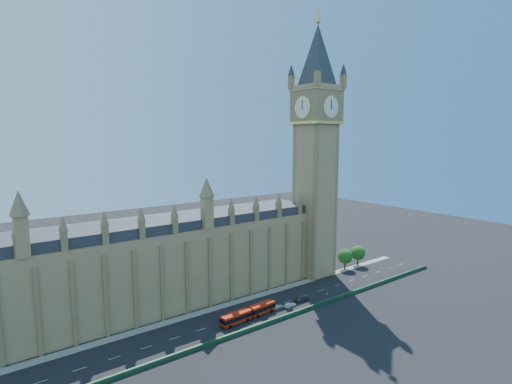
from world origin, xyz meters
TOP-DOWN VIEW (x-y plane):
  - ground at (0.00, 0.00)m, footprint 400.00×400.00m
  - palace_westminster at (-25.00, 22.00)m, footprint 120.00×20.00m
  - elizabeth_tower at (38.00, 13.99)m, footprint 20.59×20.59m
  - bridge_parapet at (0.00, -9.00)m, footprint 160.00×0.60m
  - kerb_north at (0.00, 9.50)m, footprint 160.00×3.00m
  - tree_east_near at (52.22, 10.08)m, footprint 6.00×6.00m
  - tree_east_far at (60.22, 10.08)m, footprint 6.00×6.00m
  - red_bus at (-5.65, -2.68)m, footprint 19.23×4.13m
  - car_grey at (15.98, -2.63)m, footprint 5.00×2.51m
  - car_silver at (9.73, -3.82)m, footprint 4.19×1.67m
  - car_white at (6.00, -2.27)m, footprint 4.07×1.65m
  - cone_a at (15.08, -2.67)m, footprint 0.56×0.56m
  - cone_b at (26.59, -3.87)m, footprint 0.54×0.54m
  - cone_c at (17.75, -2.94)m, footprint 0.60×0.60m
  - cone_d at (14.00, -2.64)m, footprint 0.50×0.50m

SIDE VIEW (x-z plane):
  - ground at x=0.00m, z-range 0.00..0.00m
  - kerb_north at x=0.00m, z-range 0.00..0.16m
  - cone_b at x=26.59m, z-range 0.00..0.64m
  - cone_a at x=15.08m, z-range 0.00..0.69m
  - cone_c at x=17.75m, z-range 0.00..0.72m
  - cone_d at x=14.00m, z-range -0.01..0.75m
  - car_white at x=6.00m, z-range 0.00..1.18m
  - bridge_parapet at x=0.00m, z-range 0.00..1.20m
  - car_silver at x=9.73m, z-range 0.00..1.36m
  - car_grey at x=15.98m, z-range 0.00..1.63m
  - red_bus at x=-5.65m, z-range 0.09..3.33m
  - tree_east_near at x=52.22m, z-range 1.39..9.89m
  - tree_east_far at x=60.22m, z-range 1.39..9.89m
  - palace_westminster at x=-25.00m, z-range -0.14..27.86m
  - elizabeth_tower at x=38.00m, z-range 2.06..107.06m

